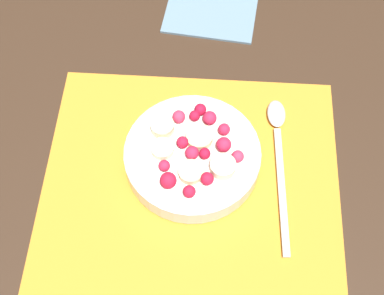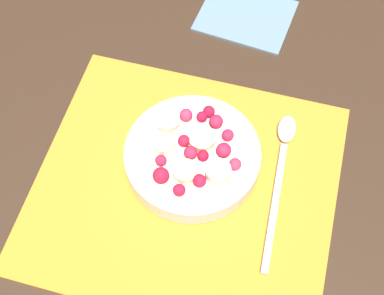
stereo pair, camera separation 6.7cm
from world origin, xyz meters
TOP-DOWN VIEW (x-y plane):
  - ground_plane at (0.00, 0.00)m, footprint 3.00×3.00m
  - placemat at (0.00, 0.00)m, footprint 0.38×0.35m
  - fruit_bowl at (-0.00, 0.03)m, footprint 0.18×0.18m
  - spoon at (0.11, 0.07)m, footprint 0.03×0.22m
  - napkin at (0.01, 0.31)m, footprint 0.15×0.13m

SIDE VIEW (x-z plane):
  - ground_plane at x=0.00m, z-range 0.00..0.00m
  - placemat at x=0.00m, z-range 0.00..0.01m
  - napkin at x=0.01m, z-range 0.00..0.01m
  - spoon at x=0.11m, z-range 0.01..0.01m
  - fruit_bowl at x=0.00m, z-range 0.00..0.05m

